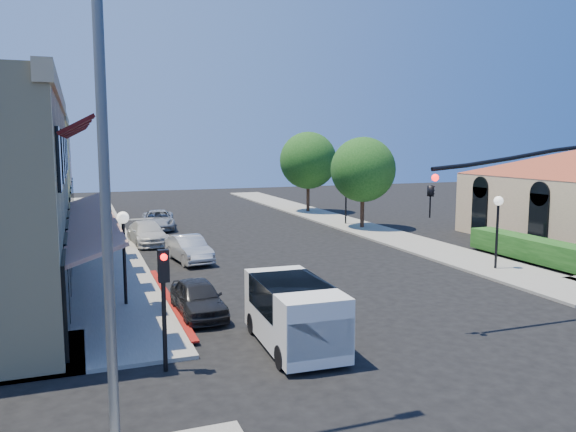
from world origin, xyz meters
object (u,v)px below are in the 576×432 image
object	(u,v)px
secondary_signal	(164,287)
cobra_streetlight	(124,184)
street_tree_b	(308,160)
street_tree_a	(363,170)
parked_car_b	(189,249)
lamppost_right_far	(346,188)
parked_car_c	(147,233)
lamppost_right_near	(498,214)
signal_mast_arm	(570,200)
lamppost_left_near	(123,234)
parked_car_a	(198,298)
lamppost_left_far	(105,199)
white_van	(294,310)
parked_car_d	(158,220)

from	to	relation	value
secondary_signal	cobra_streetlight	size ratio (longest dim) A/B	0.36
street_tree_b	cobra_streetlight	bearing A→B (deg)	-117.83
street_tree_a	parked_car_b	xyz separation A→B (m)	(-13.60, -6.82, -3.53)
secondary_signal	street_tree_a	bearing A→B (deg)	50.79
lamppost_right_far	parked_car_c	distance (m)	15.13
parked_car_c	parked_car_b	bearing A→B (deg)	-81.59
cobra_streetlight	parked_car_c	world-z (taller)	cobra_streetlight
lamppost_right_near	signal_mast_arm	bearing A→B (deg)	-112.12
secondary_signal	lamppost_left_near	world-z (taller)	lamppost_left_near
lamppost_left_near	lamppost_right_near	xyz separation A→B (m)	(17.00, 0.00, 0.00)
secondary_signal	lamppost_right_far	world-z (taller)	lamppost_right_far
parked_car_b	lamppost_right_far	bearing A→B (deg)	25.87
parked_car_a	street_tree_b	bearing A→B (deg)	58.19
lamppost_right_far	parked_car_c	size ratio (longest dim) A/B	0.77
signal_mast_arm	lamppost_left_far	distance (m)	25.07
lamppost_left_near	parked_car_b	distance (m)	8.34
signal_mast_arm	lamppost_right_near	distance (m)	7.15
lamppost_left_far	lamppost_right_near	size ratio (longest dim) A/B	1.00
lamppost_left_far	parked_car_c	distance (m)	3.22
street_tree_a	lamppost_right_far	xyz separation A→B (m)	(-0.30, 2.00, -1.46)
street_tree_b	parked_car_c	xyz separation A→B (m)	(-15.00, -10.91, -3.88)
street_tree_a	parked_car_a	xyz separation A→B (m)	(-15.00, -15.97, -3.56)
street_tree_a	white_van	distance (m)	24.05
cobra_streetlight	signal_mast_arm	bearing A→B (deg)	13.11
lamppost_left_far	lamppost_right_far	distance (m)	17.12
lamppost_left_near	white_van	xyz separation A→B (m)	(4.36, -6.05, -1.60)
lamppost_left_far	lamppost_right_near	xyz separation A→B (m)	(17.00, -14.00, 0.00)
lamppost_right_far	white_van	xyz separation A→B (m)	(-12.64, -22.05, -1.60)
lamppost_left_near	white_van	distance (m)	7.63
lamppost_right_near	cobra_streetlight	bearing A→B (deg)	-150.46
lamppost_left_far	parked_car_a	xyz separation A→B (m)	(2.30, -15.97, -2.10)
secondary_signal	parked_car_d	bearing A→B (deg)	82.83
secondary_signal	cobra_streetlight	world-z (taller)	cobra_streetlight
signal_mast_arm	cobra_streetlight	distance (m)	15.45
parked_car_b	street_tree_b	bearing A→B (deg)	43.36
signal_mast_arm	lamppost_right_near	world-z (taller)	signal_mast_arm
parked_car_b	lamppost_right_near	bearing A→B (deg)	-36.04
lamppost_left_near	parked_car_d	bearing A→B (deg)	78.90
parked_car_c	parked_car_d	world-z (taller)	parked_car_c
parked_car_c	lamppost_left_near	bearing A→B (deg)	-104.87
street_tree_a	street_tree_b	distance (m)	10.01
parked_car_a	parked_car_b	xyz separation A→B (m)	(1.40, 9.15, 0.03)
street_tree_a	lamppost_right_far	bearing A→B (deg)	98.53
cobra_streetlight	parked_car_a	world-z (taller)	cobra_streetlight
white_van	lamppost_right_far	bearing A→B (deg)	60.18
street_tree_b	lamppost_right_far	bearing A→B (deg)	-92.15
secondary_signal	parked_car_c	xyz separation A→B (m)	(1.80, 19.68, -1.65)
signal_mast_arm	lamppost_left_far	size ratio (longest dim) A/B	2.24
street_tree_a	lamppost_left_near	bearing A→B (deg)	-141.02
street_tree_a	white_van	world-z (taller)	street_tree_a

